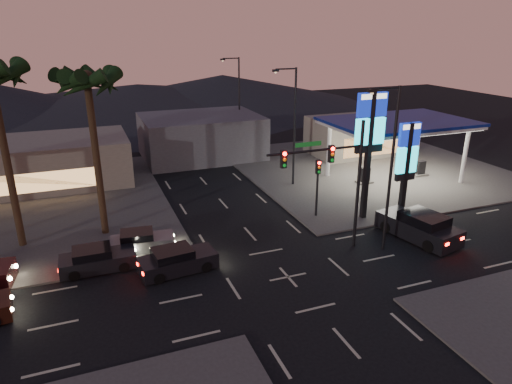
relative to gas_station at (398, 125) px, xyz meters
name	(u,v)px	position (x,y,z in m)	size (l,w,h in m)	color
ground	(288,277)	(-16.00, -12.00, -5.08)	(140.00, 140.00, 0.00)	black
corner_lot_ne	(367,168)	(0.00, 4.00, -5.02)	(24.00, 24.00, 0.12)	#47443F
corner_lot_nw	(1,213)	(-32.00, 4.00, -5.02)	(24.00, 24.00, 0.12)	#47443F
gas_station	(398,125)	(0.00, 0.00, 0.00)	(12.20, 8.20, 5.47)	silver
convenience_store	(357,136)	(2.00, 9.00, -3.08)	(10.00, 6.00, 4.00)	#726B5B
pylon_sign_tall	(370,131)	(-7.50, -6.50, 1.31)	(2.20, 0.35, 9.00)	black
pylon_sign_short	(407,156)	(-5.00, -7.50, -0.42)	(1.60, 0.35, 7.00)	black
traffic_signal_mast	(334,170)	(-12.24, -10.01, 0.15)	(6.10, 0.39, 8.00)	black
pedestal_signal	(318,179)	(-10.50, -5.02, -2.16)	(0.32, 0.39, 4.30)	black
streetlight_near	(389,161)	(-9.21, -11.00, 0.64)	(2.14, 0.25, 10.00)	black
streetlight_mid	(292,121)	(-9.21, 2.00, 0.64)	(2.14, 0.25, 10.00)	black
streetlight_far	(237,98)	(-9.21, 16.00, 0.64)	(2.14, 0.25, 10.00)	black
palm_a	(88,91)	(-25.00, -2.50, 4.35)	(4.41, 4.41, 10.86)	black
building_far_west	(32,164)	(-30.00, 10.00, -3.08)	(16.00, 8.00, 4.00)	#726B5B
building_far_mid	(201,136)	(-14.00, 14.00, -2.88)	(12.00, 9.00, 4.40)	#4C4C51
hill_right	(223,89)	(-1.00, 48.00, -2.58)	(50.00, 50.00, 5.00)	black
hill_center	(138,96)	(-16.00, 48.00, -3.08)	(60.00, 60.00, 4.00)	black
car_lane_a_front	(177,261)	(-21.57, -9.13, -4.42)	(4.53, 2.26, 1.43)	black
car_lane_b_front	(141,242)	(-23.10, -5.80, -4.48)	(4.12, 2.08, 1.30)	#5F5F62
car_lane_b_mid	(97,260)	(-25.75, -7.32, -4.44)	(4.27, 1.84, 1.38)	black
suv_station	(419,227)	(-5.98, -10.61, -4.24)	(3.28, 5.73, 1.80)	black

